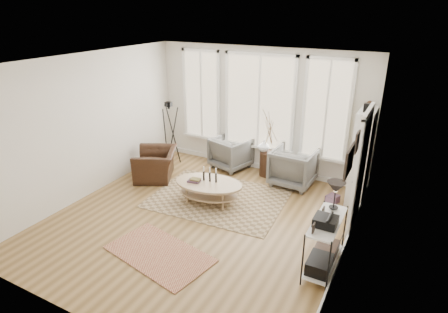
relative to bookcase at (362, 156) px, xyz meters
The scene contains 17 objects.
room 3.30m from the bookcase, 137.70° to the right, with size 5.50×5.54×2.90m.
bay_window 2.57m from the bookcase, 168.63° to the left, with size 4.14×0.12×2.24m.
door 1.10m from the bookcase, 82.91° to the right, with size 0.09×1.06×2.22m.
bookcase is the anchor object (origin of this frame).
low_shelf 2.56m from the bookcase, 91.28° to the right, with size 0.38×1.08×1.30m.
wall_art 2.66m from the bookcase, 86.75° to the right, with size 0.04×0.88×0.44m.
rug_main 3.01m from the bookcase, 151.94° to the right, with size 2.67×2.00×0.01m, color brown.
rug_runner 4.33m from the bookcase, 125.64° to the right, with size 1.72×0.96×0.01m, color maroon.
coffee_table 3.12m from the bookcase, 149.49° to the right, with size 1.49×1.06×0.64m.
armchair_left 3.08m from the bookcase, behind, with size 0.82×0.85×0.77m, color slate.
armchair_right 1.48m from the bookcase, behind, with size 0.89×0.92×0.84m, color slate.
side_table 2.07m from the bookcase, behind, with size 0.39×0.39×1.63m.
vase 2.19m from the bookcase, behind, with size 0.26×0.26×0.27m, color silver.
accent_chair 4.47m from the bookcase, 165.51° to the right, with size 0.90×1.03×0.67m, color #321D12.
tripod_camera 4.49m from the bookcase, behind, with size 0.56×0.56×1.58m.
book_stack_near 1.04m from the bookcase, 133.00° to the right, with size 0.20×0.26×0.17m, color maroon.
book_stack_far 1.14m from the bookcase, 121.79° to the right, with size 0.20×0.25×0.16m, color maroon.
Camera 1 is at (3.23, -5.14, 3.74)m, focal length 30.00 mm.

